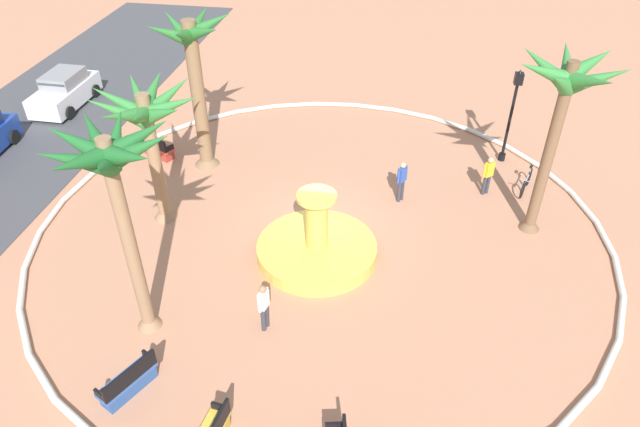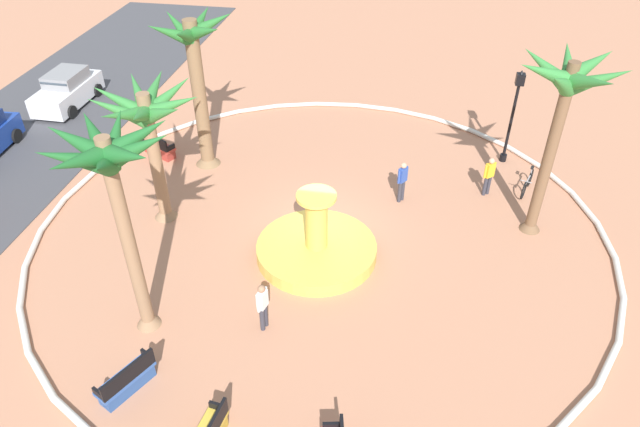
{
  "view_description": "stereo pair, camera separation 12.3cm",
  "coord_description": "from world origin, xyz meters",
  "px_view_note": "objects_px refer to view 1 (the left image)",
  "views": [
    {
      "loc": [
        -15.84,
        -2.61,
        12.57
      ],
      "look_at": [
        -0.43,
        -0.03,
        1.0
      ],
      "focal_mm": 32.31,
      "sensor_mm": 36.0,
      "label": 1
    },
    {
      "loc": [
        -15.82,
        -2.73,
        12.57
      ],
      "look_at": [
        -0.43,
        -0.03,
        1.0
      ],
      "focal_mm": 32.31,
      "sensor_mm": 36.0,
      "label": 2
    }
  ],
  "objects_px": {
    "palm_tree_far_side": "(195,65)",
    "person_cyclist_photo": "(402,179)",
    "palm_tree_mid_plaza": "(146,119)",
    "bicycle_red_frame": "(526,182)",
    "person_cyclist_helmet": "(488,174)",
    "palm_tree_by_curb": "(564,97)",
    "lamppost": "(512,109)",
    "person_pedestrian_stroll": "(264,305)",
    "bench_east": "(128,382)",
    "bench_southeast": "(157,149)",
    "fountain": "(317,248)",
    "palm_tree_near_fountain": "(112,174)",
    "parked_car_third": "(65,91)"
  },
  "relations": [
    {
      "from": "palm_tree_near_fountain",
      "to": "person_cyclist_photo",
      "type": "xyz_separation_m",
      "value": [
        7.56,
        -6.81,
        -4.27
      ]
    },
    {
      "from": "fountain",
      "to": "palm_tree_mid_plaza",
      "type": "relative_size",
      "value": 0.78
    },
    {
      "from": "palm_tree_mid_plaza",
      "to": "bench_east",
      "type": "distance_m",
      "value": 8.38
    },
    {
      "from": "fountain",
      "to": "palm_tree_far_side",
      "type": "distance_m",
      "value": 8.38
    },
    {
      "from": "person_cyclist_photo",
      "to": "fountain",
      "type": "bearing_deg",
      "value": 145.22
    },
    {
      "from": "palm_tree_by_curb",
      "to": "lamppost",
      "type": "bearing_deg",
      "value": 6.92
    },
    {
      "from": "bench_southeast",
      "to": "parked_car_third",
      "type": "xyz_separation_m",
      "value": [
        3.79,
        6.22,
        0.43
      ]
    },
    {
      "from": "palm_tree_far_side",
      "to": "person_pedestrian_stroll",
      "type": "distance_m",
      "value": 10.11
    },
    {
      "from": "fountain",
      "to": "palm_tree_mid_plaza",
      "type": "xyz_separation_m",
      "value": [
        1.2,
        5.79,
        3.63
      ]
    },
    {
      "from": "palm_tree_far_side",
      "to": "person_cyclist_photo",
      "type": "xyz_separation_m",
      "value": [
        -1.31,
        -8.01,
        -3.35
      ]
    },
    {
      "from": "palm_tree_by_curb",
      "to": "bicycle_red_frame",
      "type": "height_order",
      "value": "palm_tree_by_curb"
    },
    {
      "from": "palm_tree_mid_plaza",
      "to": "bicycle_red_frame",
      "type": "bearing_deg",
      "value": -73.31
    },
    {
      "from": "lamppost",
      "to": "person_pedestrian_stroll",
      "type": "distance_m",
      "value": 13.19
    },
    {
      "from": "bench_east",
      "to": "person_cyclist_helmet",
      "type": "distance_m",
      "value": 14.44
    },
    {
      "from": "fountain",
      "to": "palm_tree_far_side",
      "type": "relative_size",
      "value": 0.64
    },
    {
      "from": "palm_tree_far_side",
      "to": "person_cyclist_photo",
      "type": "relative_size",
      "value": 3.75
    },
    {
      "from": "bench_east",
      "to": "bench_southeast",
      "type": "height_order",
      "value": "same"
    },
    {
      "from": "bench_east",
      "to": "bench_southeast",
      "type": "distance_m",
      "value": 12.02
    },
    {
      "from": "bench_east",
      "to": "person_cyclist_photo",
      "type": "xyz_separation_m",
      "value": [
        9.78,
        -6.4,
        0.58
      ]
    },
    {
      "from": "bench_east",
      "to": "person_pedestrian_stroll",
      "type": "distance_m",
      "value": 4.02
    },
    {
      "from": "palm_tree_mid_plaza",
      "to": "person_cyclist_helmet",
      "type": "xyz_separation_m",
      "value": [
        3.48,
        -11.54,
        -3.08
      ]
    },
    {
      "from": "bicycle_red_frame",
      "to": "person_cyclist_helmet",
      "type": "bearing_deg",
      "value": 105.95
    },
    {
      "from": "palm_tree_mid_plaza",
      "to": "lamppost",
      "type": "height_order",
      "value": "palm_tree_mid_plaza"
    },
    {
      "from": "fountain",
      "to": "bench_southeast",
      "type": "xyz_separation_m",
      "value": [
        5.27,
        7.73,
        0.01
      ]
    },
    {
      "from": "palm_tree_far_side",
      "to": "bench_east",
      "type": "xyz_separation_m",
      "value": [
        -11.09,
        -1.62,
        -3.93
      ]
    },
    {
      "from": "fountain",
      "to": "person_pedestrian_stroll",
      "type": "height_order",
      "value": "fountain"
    },
    {
      "from": "bench_southeast",
      "to": "lamppost",
      "type": "xyz_separation_m",
      "value": [
        2.07,
        -14.34,
        1.99
      ]
    },
    {
      "from": "palm_tree_near_fountain",
      "to": "palm_tree_mid_plaza",
      "type": "height_order",
      "value": "palm_tree_near_fountain"
    },
    {
      "from": "fountain",
      "to": "person_cyclist_photo",
      "type": "height_order",
      "value": "fountain"
    },
    {
      "from": "person_cyclist_helmet",
      "to": "person_cyclist_photo",
      "type": "xyz_separation_m",
      "value": [
        -1.0,
        3.19,
        0.04
      ]
    },
    {
      "from": "bench_east",
      "to": "bench_southeast",
      "type": "bearing_deg",
      "value": 18.9
    },
    {
      "from": "palm_tree_by_curb",
      "to": "palm_tree_far_side",
      "type": "distance_m",
      "value": 12.85
    },
    {
      "from": "palm_tree_near_fountain",
      "to": "bench_east",
      "type": "height_order",
      "value": "palm_tree_near_fountain"
    },
    {
      "from": "bicycle_red_frame",
      "to": "palm_tree_mid_plaza",
      "type": "bearing_deg",
      "value": 106.69
    },
    {
      "from": "palm_tree_by_curb",
      "to": "bicycle_red_frame",
      "type": "bearing_deg",
      "value": -2.95
    },
    {
      "from": "palm_tree_near_fountain",
      "to": "palm_tree_mid_plaza",
      "type": "xyz_separation_m",
      "value": [
        5.07,
        1.54,
        -1.24
      ]
    },
    {
      "from": "fountain",
      "to": "palm_tree_near_fountain",
      "type": "bearing_deg",
      "value": 132.36
    },
    {
      "from": "person_cyclist_helmet",
      "to": "lamppost",
      "type": "bearing_deg",
      "value": -17.81
    },
    {
      "from": "fountain",
      "to": "palm_tree_by_curb",
      "type": "height_order",
      "value": "palm_tree_by_curb"
    },
    {
      "from": "palm_tree_by_curb",
      "to": "person_cyclist_helmet",
      "type": "relative_size",
      "value": 4.04
    },
    {
      "from": "fountain",
      "to": "palm_tree_by_curb",
      "type": "xyz_separation_m",
      "value": [
        2.7,
        -7.17,
        4.72
      ]
    },
    {
      "from": "bench_southeast",
      "to": "palm_tree_far_side",
      "type": "bearing_deg",
      "value": -96.98
    },
    {
      "from": "palm_tree_near_fountain",
      "to": "bench_east",
      "type": "bearing_deg",
      "value": -169.58
    },
    {
      "from": "person_pedestrian_stroll",
      "to": "person_cyclist_helmet",
      "type": "bearing_deg",
      "value": -39.55
    },
    {
      "from": "bench_east",
      "to": "person_cyclist_helmet",
      "type": "height_order",
      "value": "person_cyclist_helmet"
    },
    {
      "from": "palm_tree_by_curb",
      "to": "bench_east",
      "type": "relative_size",
      "value": 3.9
    },
    {
      "from": "palm_tree_by_curb",
      "to": "palm_tree_far_side",
      "type": "relative_size",
      "value": 1.03
    },
    {
      "from": "fountain",
      "to": "person_pedestrian_stroll",
      "type": "relative_size",
      "value": 2.46
    },
    {
      "from": "person_pedestrian_stroll",
      "to": "bench_east",
      "type": "bearing_deg",
      "value": 132.85
    },
    {
      "from": "lamppost",
      "to": "bicycle_red_frame",
      "type": "height_order",
      "value": "lamppost"
    }
  ]
}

